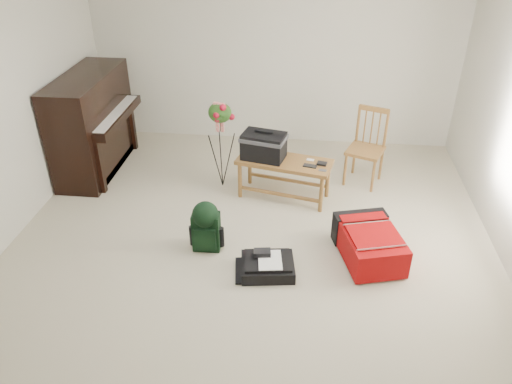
# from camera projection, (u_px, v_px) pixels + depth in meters

# --- Properties ---
(floor) EXTENTS (5.00, 5.50, 0.01)m
(floor) POSITION_uv_depth(u_px,v_px,m) (250.00, 253.00, 5.06)
(floor) COLOR #BCB097
(floor) RESTS_ON ground
(wall_back) EXTENTS (5.00, 0.04, 2.50)m
(wall_back) POSITION_uv_depth(u_px,v_px,m) (274.00, 54.00, 6.75)
(wall_back) COLOR beige
(wall_back) RESTS_ON floor
(piano) EXTENTS (0.71, 1.50, 1.25)m
(piano) POSITION_uv_depth(u_px,v_px,m) (93.00, 125.00, 6.32)
(piano) COLOR black
(piano) RESTS_ON floor
(bench) EXTENTS (1.15, 0.66, 0.84)m
(bench) POSITION_uv_depth(u_px,v_px,m) (270.00, 152.00, 5.69)
(bench) COLOR #935F30
(bench) RESTS_ON floor
(dining_chair) EXTENTS (0.53, 0.53, 0.94)m
(dining_chair) POSITION_uv_depth(u_px,v_px,m) (365.00, 148.00, 6.08)
(dining_chair) COLOR #935F30
(dining_chair) RESTS_ON floor
(red_suitcase) EXTENTS (0.71, 0.90, 0.33)m
(red_suitcase) POSITION_uv_depth(u_px,v_px,m) (369.00, 240.00, 4.95)
(red_suitcase) COLOR #BB080C
(red_suitcase) RESTS_ON floor
(black_duffel) EXTENTS (0.55, 0.47, 0.21)m
(black_duffel) POSITION_uv_depth(u_px,v_px,m) (268.00, 265.00, 4.78)
(black_duffel) COLOR black
(black_duffel) RESTS_ON floor
(green_backpack) EXTENTS (0.28, 0.27, 0.54)m
(green_backpack) POSITION_uv_depth(u_px,v_px,m) (206.00, 224.00, 4.98)
(green_backpack) COLOR black
(green_backpack) RESTS_ON floor
(flower_stand) EXTENTS (0.42, 0.42, 1.12)m
(flower_stand) POSITION_uv_depth(u_px,v_px,m) (221.00, 146.00, 5.94)
(flower_stand) COLOR black
(flower_stand) RESTS_ON floor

